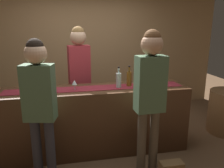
# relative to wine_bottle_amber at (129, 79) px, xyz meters

# --- Properties ---
(ground_plane) EXTENTS (10.00, 10.00, 0.00)m
(ground_plane) POSITION_rel_wine_bottle_amber_xyz_m (-0.49, -0.02, -1.08)
(ground_plane) COLOR brown
(back_wall) EXTENTS (6.00, 0.12, 2.90)m
(back_wall) POSITION_rel_wine_bottle_amber_xyz_m (-0.49, 1.88, 0.37)
(back_wall) COLOR tan
(back_wall) RESTS_ON ground
(bar_counter) EXTENTS (2.64, 0.60, 0.96)m
(bar_counter) POSITION_rel_wine_bottle_amber_xyz_m (-0.49, -0.02, -0.59)
(bar_counter) COLOR #472B19
(bar_counter) RESTS_ON ground
(counter_runner_cloth) EXTENTS (2.51, 0.28, 0.01)m
(counter_runner_cloth) POSITION_rel_wine_bottle_amber_xyz_m (-0.49, -0.02, -0.11)
(counter_runner_cloth) COLOR maroon
(counter_runner_cloth) RESTS_ON bar_counter
(wine_bottle_amber) EXTENTS (0.07, 0.07, 0.30)m
(wine_bottle_amber) POSITION_rel_wine_bottle_amber_xyz_m (0.00, 0.00, 0.00)
(wine_bottle_amber) COLOR brown
(wine_bottle_amber) RESTS_ON bar_counter
(wine_bottle_green) EXTENTS (0.07, 0.07, 0.30)m
(wine_bottle_green) POSITION_rel_wine_bottle_amber_xyz_m (-1.16, 0.06, 0.00)
(wine_bottle_green) COLOR #194723
(wine_bottle_green) RESTS_ON bar_counter
(wine_bottle_clear) EXTENTS (0.07, 0.07, 0.30)m
(wine_bottle_clear) POSITION_rel_wine_bottle_amber_xyz_m (-0.17, -0.05, 0.00)
(wine_bottle_clear) COLOR #B2C6C1
(wine_bottle_clear) RESTS_ON bar_counter
(wine_glass_near_customer) EXTENTS (0.07, 0.07, 0.14)m
(wine_glass_near_customer) POSITION_rel_wine_bottle_amber_xyz_m (0.35, -0.05, -0.01)
(wine_glass_near_customer) COLOR silver
(wine_glass_near_customer) RESTS_ON bar_counter
(wine_glass_mid_counter) EXTENTS (0.07, 0.07, 0.14)m
(wine_glass_mid_counter) POSITION_rel_wine_bottle_amber_xyz_m (-0.79, -0.06, -0.01)
(wine_glass_mid_counter) COLOR silver
(wine_glass_mid_counter) RESTS_ON bar_counter
(bartender) EXTENTS (0.37, 0.25, 1.82)m
(bartender) POSITION_rel_wine_bottle_amber_xyz_m (-0.69, 0.56, 0.07)
(bartender) COLOR #26262B
(bartender) RESTS_ON ground
(customer_sipping) EXTENTS (0.35, 0.25, 1.79)m
(customer_sipping) POSITION_rel_wine_bottle_amber_xyz_m (0.06, -0.69, 0.04)
(customer_sipping) COLOR brown
(customer_sipping) RESTS_ON ground
(customer_browsing) EXTENTS (0.37, 0.27, 1.70)m
(customer_browsing) POSITION_rel_wine_bottle_amber_xyz_m (-1.19, -0.59, -0.03)
(customer_browsing) COLOR #33333D
(customer_browsing) RESTS_ON ground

